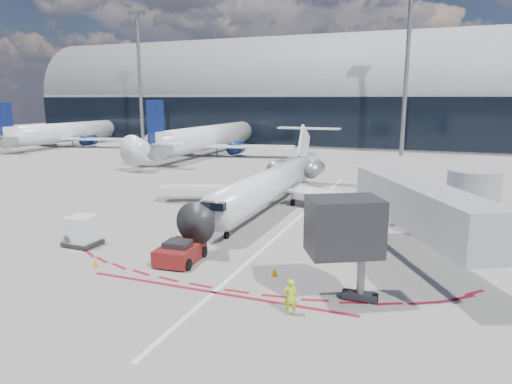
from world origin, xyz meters
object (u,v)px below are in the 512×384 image
at_px(ramp_worker, 290,297).
at_px(uld_container, 82,231).
at_px(regional_jet, 273,182).
at_px(pushback_tug, 180,252).

distance_m(ramp_worker, uld_container, 15.75).
height_order(regional_jet, uld_container, regional_jet).
bearing_deg(uld_container, ramp_worker, -14.73).
bearing_deg(regional_jet, pushback_tug, -92.62).
xyz_separation_m(pushback_tug, ramp_worker, (7.79, -4.03, 0.24)).
distance_m(regional_jet, ramp_worker, 19.96).
bearing_deg(pushback_tug, ramp_worker, -31.59).
xyz_separation_m(regional_jet, uld_container, (-8.00, -14.21, -1.26)).
relative_size(regional_jet, uld_container, 12.62).
bearing_deg(pushback_tug, uld_container, 172.95).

